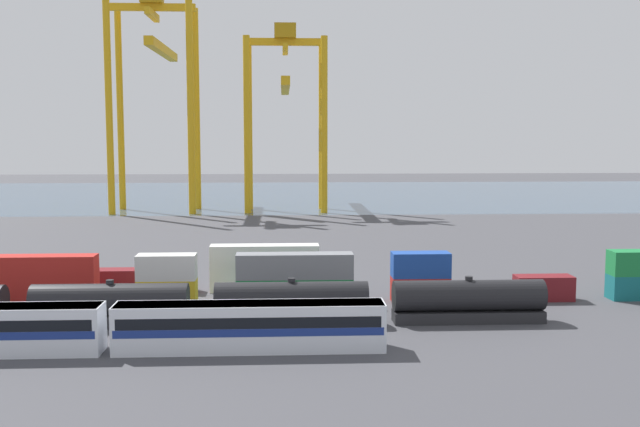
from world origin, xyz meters
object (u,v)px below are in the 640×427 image
freight_tank_row (202,304)px  gantry_crane_central (285,99)px  shipping_container_16 (139,281)px  gantry_crane_west (156,77)px  passenger_train (108,326)px  shipping_container_15 (12,282)px

freight_tank_row → gantry_crane_central: (8.19, 105.69, 23.57)m
freight_tank_row → gantry_crane_central: 108.59m
shipping_container_16 → gantry_crane_west: bearing=98.0°
shipping_container_16 → gantry_crane_central: (16.68, 90.88, 24.30)m
freight_tank_row → gantry_crane_west: (-21.19, 104.72, 28.32)m
freight_tank_row → gantry_crane_west: bearing=101.4°
freight_tank_row → gantry_crane_central: gantry_crane_central is taller
freight_tank_row → gantry_crane_central: size_ratio=1.51×
passenger_train → shipping_container_16: passenger_train is taller
freight_tank_row → shipping_container_16: bearing=119.8°
shipping_container_15 → shipping_container_16: size_ratio=1.00×
passenger_train → shipping_container_15: (-15.85, 23.00, -0.84)m
passenger_train → gantry_crane_west: bearing=97.4°
passenger_train → gantry_crane_west: (-14.62, 112.92, 28.21)m
freight_tank_row → shipping_container_16: (-8.49, 14.80, -0.73)m
shipping_container_16 → gantry_crane_central: bearing=79.6°
passenger_train → gantry_crane_central: gantry_crane_central is taller
passenger_train → shipping_container_15: 27.95m
passenger_train → shipping_container_16: 23.10m
passenger_train → freight_tank_row: freight_tank_row is taller
shipping_container_16 → freight_tank_row: bearing=-60.2°
shipping_container_16 → gantry_crane_west: 95.34m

